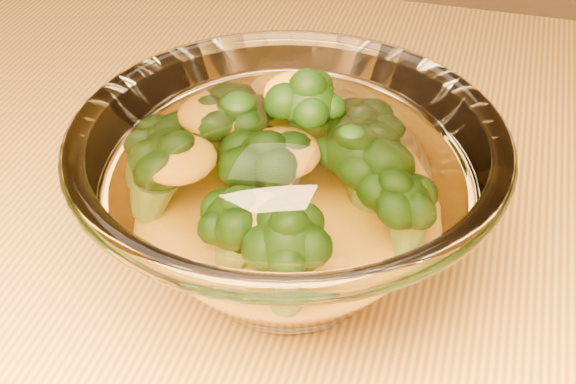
{
  "coord_description": "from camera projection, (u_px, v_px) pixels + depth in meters",
  "views": [
    {
      "loc": [
        0.2,
        -0.36,
        1.09
      ],
      "look_at": [
        0.11,
        -0.01,
        0.81
      ],
      "focal_mm": 50.0,
      "sensor_mm": 36.0,
      "label": 1
    }
  ],
  "objects": [
    {
      "name": "broccoli_heap",
      "position": [
        281.0,
        166.0,
        0.46
      ],
      "size": [
        0.17,
        0.16,
        0.09
      ],
      "color": "black",
      "rests_on": "cheese_sauce"
    },
    {
      "name": "table",
      "position": [
        152.0,
        334.0,
        0.58
      ],
      "size": [
        1.2,
        0.8,
        0.75
      ],
      "color": "gold",
      "rests_on": "ground"
    },
    {
      "name": "cheese_sauce",
      "position": [
        288.0,
        229.0,
        0.47
      ],
      "size": [
        0.12,
        0.12,
        0.03
      ],
      "primitive_type": "ellipsoid",
      "color": "orange",
      "rests_on": "glass_bowl"
    },
    {
      "name": "glass_bowl",
      "position": [
        288.0,
        199.0,
        0.46
      ],
      "size": [
        0.24,
        0.24,
        0.11
      ],
      "color": "white",
      "rests_on": "table"
    }
  ]
}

